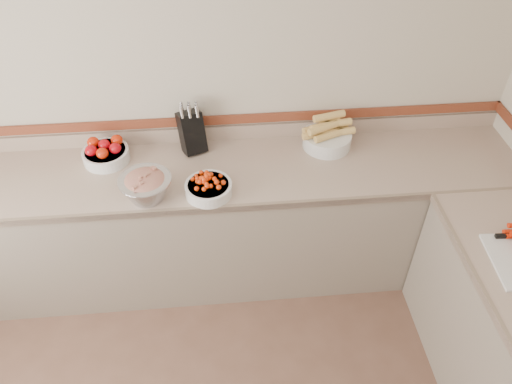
{
  "coord_description": "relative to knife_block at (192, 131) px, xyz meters",
  "views": [
    {
      "loc": [
        0.17,
        -0.64,
        2.8
      ],
      "look_at": [
        0.35,
        1.35,
        1.0
      ],
      "focal_mm": 35.0,
      "sensor_mm": 36.0,
      "label": 1
    }
  ],
  "objects": [
    {
      "name": "knife_block",
      "position": [
        0.0,
        0.0,
        0.0
      ],
      "size": [
        0.19,
        0.21,
        0.34
      ],
      "color": "black",
      "rests_on": "counter_back"
    },
    {
      "name": "counter_back",
      "position": [
        -0.0,
        -0.22,
        -0.58
      ],
      "size": [
        4.0,
        0.65,
        1.08
      ],
      "color": "tan",
      "rests_on": "ground_plane"
    },
    {
      "name": "tomato_bowl",
      "position": [
        -0.53,
        -0.06,
        -0.08
      ],
      "size": [
        0.28,
        0.28,
        0.14
      ],
      "color": "silver",
      "rests_on": "counter_back"
    },
    {
      "name": "corn_bowl",
      "position": [
        0.84,
        -0.04,
        -0.06
      ],
      "size": [
        0.34,
        0.31,
        0.22
      ],
      "color": "silver",
      "rests_on": "counter_back"
    },
    {
      "name": "cherry_tomato_bowl",
      "position": [
        0.09,
        -0.43,
        -0.09
      ],
      "size": [
        0.27,
        0.27,
        0.15
      ],
      "color": "silver",
      "rests_on": "counter_back"
    },
    {
      "name": "rhubarb_bowl",
      "position": [
        -0.25,
        -0.43,
        -0.05
      ],
      "size": [
        0.29,
        0.29,
        0.17
      ],
      "color": "#B2B2BA",
      "rests_on": "counter_back"
    },
    {
      "name": "back_wall",
      "position": [
        -0.0,
        0.1,
        0.26
      ],
      "size": [
        4.0,
        0.0,
        4.0
      ],
      "primitive_type": "plane",
      "rotation": [
        1.57,
        0.0,
        0.0
      ],
      "color": "beige",
      "rests_on": "ground_plane"
    }
  ]
}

